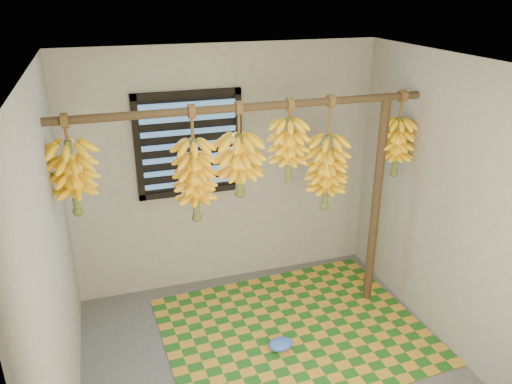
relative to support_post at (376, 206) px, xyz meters
name	(u,v)px	position (x,y,z in m)	size (l,w,h in m)	color
floor	(277,373)	(-1.20, -0.70, -1.00)	(3.00, 3.00, 0.01)	#4C4C4C
ceiling	(283,67)	(-1.20, -0.70, 1.40)	(3.00, 3.00, 0.01)	silver
wall_back	(226,170)	(-1.20, 0.80, 0.20)	(3.00, 0.01, 2.40)	gray
wall_left	(53,275)	(-2.71, -0.70, 0.20)	(0.01, 3.00, 2.40)	gray
wall_right	(458,213)	(0.30, -0.70, 0.20)	(0.01, 3.00, 2.40)	gray
window	(190,145)	(-1.55, 0.78, 0.50)	(1.00, 0.04, 1.00)	black
hanging_pole	(250,107)	(-1.20, 0.00, 1.00)	(0.06, 0.06, 3.00)	#49341F
support_post	(376,206)	(0.00, 0.00, 0.00)	(0.08, 0.08, 2.00)	#49341F
woven_mat	(294,330)	(-0.88, -0.25, -0.99)	(2.26, 1.81, 0.01)	#1E5619
plastic_bag	(280,344)	(-1.08, -0.45, -0.94)	(0.22, 0.16, 0.09)	blue
banana_bunch_a	(73,178)	(-2.55, 0.00, 0.57)	(0.35, 0.35, 0.76)	brown
banana_bunch_b	(195,181)	(-1.66, 0.00, 0.45)	(0.33, 0.33, 0.94)	brown
banana_bunch_c	(239,165)	(-1.29, 0.00, 0.53)	(0.37, 0.37, 0.77)	brown
banana_bunch_d	(288,150)	(-0.87, 0.00, 0.62)	(0.32, 0.32, 0.70)	brown
banana_bunch_e	(326,173)	(-0.52, 0.00, 0.38)	(0.35, 0.35, 1.00)	brown
banana_bunch_f	(397,147)	(0.15, 0.00, 0.55)	(0.28, 0.28, 0.77)	brown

